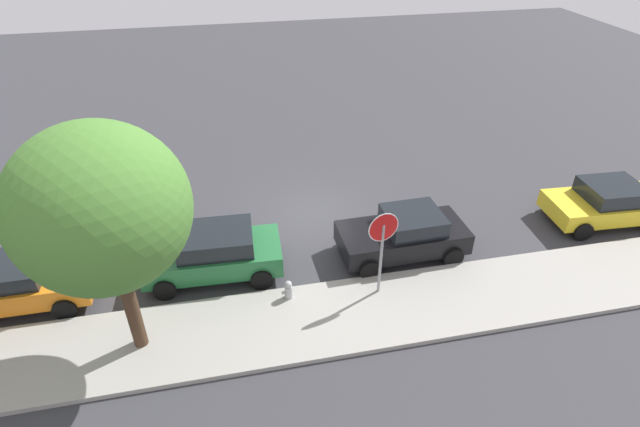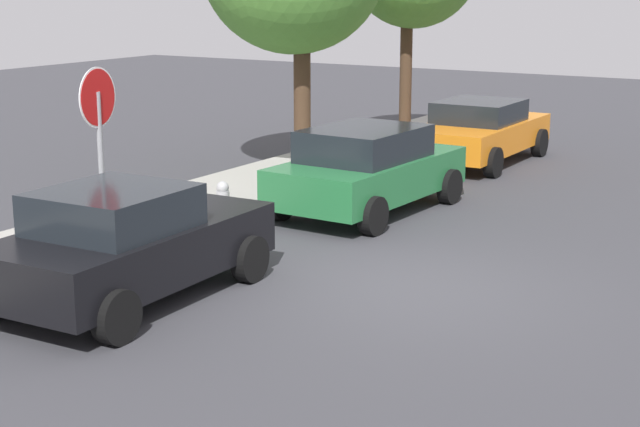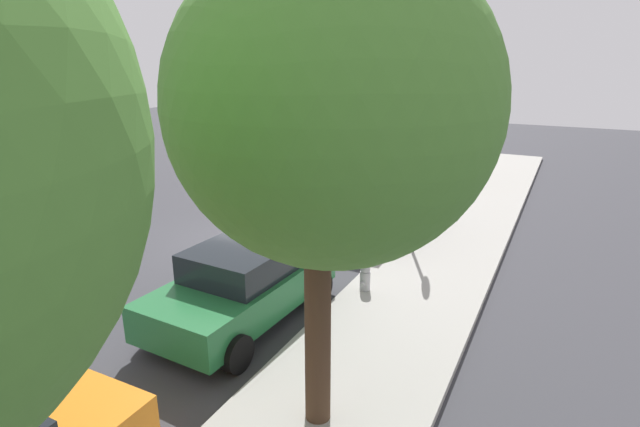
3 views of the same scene
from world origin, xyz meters
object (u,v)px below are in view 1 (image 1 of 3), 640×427
Objects in this scene: parked_car_yellow at (607,203)px; parked_car_green at (214,252)px; fire_hydrant at (288,291)px; parked_car_orange at (11,283)px; street_tree_mid_block at (101,209)px; parked_car_black at (404,234)px; stop_sign at (382,240)px.

parked_car_green is at bearing 0.24° from parked_car_yellow.
parked_car_orange is at bearing -11.59° from fire_hydrant.
street_tree_mid_block is at bearing 15.33° from fire_hydrant.
parked_car_yellow is (-7.46, -0.33, -0.02)m from parked_car_black.
parked_car_orange is at bearing 1.61° from parked_car_green.
fire_hydrant is at bearing -6.09° from stop_sign.
stop_sign is 0.65× the size of parked_car_orange.
parked_car_yellow is at bearing -179.76° from parked_car_green.
street_tree_mid_block reaches higher than stop_sign.
parked_car_black reaches higher than fire_hydrant.
parked_car_green is 5.50m from parked_car_orange.
parked_car_black is 0.97× the size of parked_car_green.
parked_car_black is at bearing -128.66° from stop_sign.
street_tree_mid_block reaches higher than fire_hydrant.
parked_car_black is at bearing 177.30° from parked_car_green.
street_tree_mid_block reaches higher than parked_car_green.
parked_car_green is at bearing -125.35° from street_tree_mid_block.
fire_hydrant is (-3.91, -1.07, -3.95)m from street_tree_mid_block.
fire_hydrant is at bearing 19.89° from parked_car_black.
stop_sign is 0.45× the size of street_tree_mid_block.
parked_car_green is 0.67× the size of street_tree_mid_block.
parked_car_black is at bearing 2.55° from parked_car_yellow.
parked_car_yellow reaches higher than fire_hydrant.
parked_car_orange is 6.01× the size of fire_hydrant.
parked_car_black is 5.58× the size of fire_hydrant.
fire_hydrant is (2.55, -0.27, -1.59)m from stop_sign.
parked_car_yellow is 0.94× the size of parked_car_orange.
stop_sign reaches higher than parked_car_yellow.
parked_car_green is (5.85, -0.28, 0.03)m from parked_car_black.
parked_car_green is 2.61m from fire_hydrant.
fire_hydrant is at bearing 168.41° from parked_car_orange.
parked_car_black is 4.16m from fire_hydrant.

